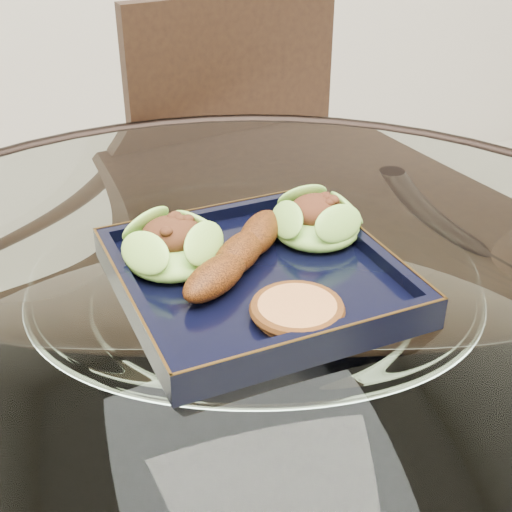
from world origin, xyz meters
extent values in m
cylinder|color=white|center=(0.00, 0.00, 0.76)|extent=(1.10, 1.10, 0.01)
torus|color=black|center=(0.00, 0.00, 0.76)|extent=(1.13, 1.13, 0.02)
cylinder|color=black|center=(0.28, 0.28, 0.38)|extent=(0.04, 0.04, 0.75)
cylinder|color=black|center=(-0.28, 0.28, 0.38)|extent=(0.04, 0.04, 0.75)
cube|color=black|center=(0.18, 0.45, 0.46)|extent=(0.49, 0.49, 0.04)
cube|color=black|center=(0.14, 0.63, 0.72)|extent=(0.39, 0.11, 0.45)
cylinder|color=black|center=(0.05, 0.24, 0.22)|extent=(0.03, 0.03, 0.44)
cylinder|color=black|center=(0.39, 0.32, 0.22)|extent=(0.03, 0.03, 0.44)
cylinder|color=black|center=(-0.03, 0.58, 0.22)|extent=(0.03, 0.03, 0.44)
cylinder|color=black|center=(0.31, 0.66, 0.22)|extent=(0.03, 0.03, 0.44)
cube|color=black|center=(0.01, 0.03, 0.77)|extent=(0.31, 0.31, 0.02)
ellipsoid|color=#66AD32|center=(-0.07, 0.08, 0.80)|extent=(0.12, 0.12, 0.04)
ellipsoid|color=#4E8F29|center=(0.10, 0.09, 0.80)|extent=(0.12, 0.12, 0.03)
ellipsoid|color=#6A2D0B|center=(0.00, 0.05, 0.80)|extent=(0.15, 0.16, 0.03)
cylinder|color=#CD8144|center=(0.03, -0.05, 0.79)|extent=(0.10, 0.10, 0.01)
camera|label=1|loc=(-0.16, -0.56, 1.17)|focal=50.00mm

